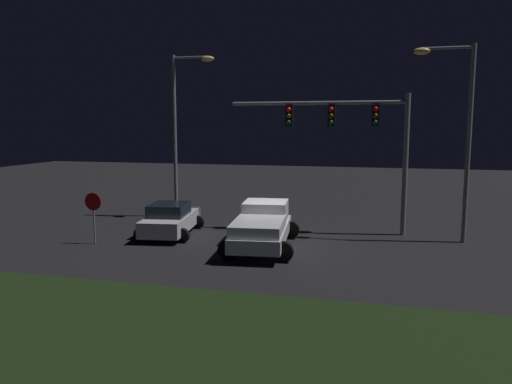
{
  "coord_description": "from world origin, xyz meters",
  "views": [
    {
      "loc": [
        4.71,
        -20.46,
        5.07
      ],
      "look_at": [
        -0.5,
        0.04,
        2.19
      ],
      "focal_mm": 34.51,
      "sensor_mm": 36.0,
      "label": 1
    }
  ],
  "objects": [
    {
      "name": "ground_plane",
      "position": [
        0.0,
        0.0,
        0.0
      ],
      "size": [
        80.0,
        80.0,
        0.0
      ],
      "primitive_type": "plane",
      "color": "black"
    },
    {
      "name": "grass_median",
      "position": [
        0.0,
        -9.93,
        0.05
      ],
      "size": [
        23.38,
        6.21,
        0.1
      ],
      "primitive_type": "cube",
      "color": "black",
      "rests_on": "ground_plane"
    },
    {
      "name": "pickup_truck",
      "position": [
        0.05,
        -1.0,
        1.0
      ],
      "size": [
        3.26,
        5.58,
        1.8
      ],
      "rotation": [
        0.0,
        0.0,
        1.68
      ],
      "color": "silver",
      "rests_on": "ground_plane"
    },
    {
      "name": "car_sedan",
      "position": [
        -4.65,
        0.25,
        0.74
      ],
      "size": [
        2.88,
        4.61,
        1.51
      ],
      "rotation": [
        0.0,
        0.0,
        1.71
      ],
      "color": "silver",
      "rests_on": "ground_plane"
    },
    {
      "name": "traffic_signal_gantry",
      "position": [
        3.37,
        2.92,
        4.9
      ],
      "size": [
        8.32,
        0.56,
        6.5
      ],
      "color": "slate",
      "rests_on": "ground_plane"
    },
    {
      "name": "street_lamp_left",
      "position": [
        -5.82,
        4.66,
        5.46
      ],
      "size": [
        2.41,
        0.44,
        8.78
      ],
      "color": "slate",
      "rests_on": "ground_plane"
    },
    {
      "name": "street_lamp_right",
      "position": [
        7.83,
        2.06,
        5.28
      ],
      "size": [
        2.51,
        0.44,
        8.43
      ],
      "color": "slate",
      "rests_on": "ground_plane"
    },
    {
      "name": "stop_sign",
      "position": [
        -7.09,
        -2.17,
        1.56
      ],
      "size": [
        0.76,
        0.08,
        2.23
      ],
      "color": "slate",
      "rests_on": "ground_plane"
    }
  ]
}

